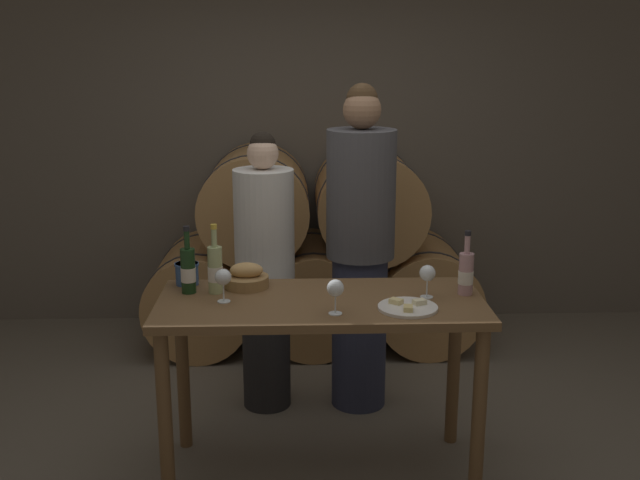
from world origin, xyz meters
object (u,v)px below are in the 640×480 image
at_px(wine_bottle_red, 188,270).
at_px(wine_glass_center, 427,274).
at_px(tasting_table, 321,327).
at_px(wine_bottle_white, 215,269).
at_px(person_right, 360,249).
at_px(wine_bottle_rose, 466,273).
at_px(bread_basket, 247,278).
at_px(wine_glass_far_left, 223,278).
at_px(cheese_plate, 408,307).
at_px(person_left, 265,272).
at_px(wine_glass_left, 335,289).
at_px(blue_crock, 187,273).

xyz_separation_m(wine_bottle_red, wine_glass_center, (1.11, -0.11, 0.00)).
distance_m(tasting_table, wine_bottle_white, 0.57).
distance_m(person_right, wine_glass_center, 0.75).
xyz_separation_m(wine_bottle_red, wine_bottle_rose, (1.30, -0.06, -0.01)).
xyz_separation_m(wine_bottle_rose, bread_basket, (-1.03, 0.14, -0.06)).
bearing_deg(wine_bottle_white, wine_glass_far_left, -69.88).
bearing_deg(tasting_table, wine_glass_far_left, -178.18).
distance_m(bread_basket, cheese_plate, 0.81).
height_order(person_right, wine_bottle_white, person_right).
bearing_deg(tasting_table, bread_basket, 150.19).
distance_m(person_left, wine_bottle_red, 0.72).
bearing_deg(wine_glass_left, wine_bottle_red, 154.88).
height_order(tasting_table, person_left, person_left).
xyz_separation_m(person_right, wine_glass_center, (0.25, -0.71, 0.07)).
bearing_deg(person_left, wine_bottle_red, -119.07).
relative_size(bread_basket, wine_glass_left, 1.38).
distance_m(tasting_table, wine_glass_left, 0.32).
xyz_separation_m(cheese_plate, wine_glass_far_left, (-0.82, 0.13, 0.10)).
bearing_deg(person_left, wine_bottle_white, -108.87).
bearing_deg(person_left, blue_crock, -127.39).
bearing_deg(bread_basket, person_left, 82.74).
height_order(person_right, wine_glass_center, person_right).
distance_m(wine_bottle_red, wine_glass_center, 1.12).
relative_size(tasting_table, person_right, 0.82).
bearing_deg(person_right, cheese_plate, -80.99).
bearing_deg(wine_glass_center, wine_bottle_white, 173.98).
bearing_deg(wine_bottle_red, wine_glass_center, -5.55).
height_order(wine_bottle_rose, bread_basket, wine_bottle_rose).
bearing_deg(cheese_plate, tasting_table, 159.66).
bearing_deg(bread_basket, wine_bottle_red, -163.80).
bearing_deg(person_right, blue_crock, -152.09).
distance_m(person_right, cheese_plate, 0.88).
height_order(bread_basket, wine_glass_far_left, wine_glass_far_left).
height_order(tasting_table, wine_glass_center, wine_glass_center).
distance_m(person_left, wine_bottle_white, 0.67).
bearing_deg(cheese_plate, wine_glass_center, 54.74).
distance_m(wine_bottle_red, wine_glass_far_left, 0.22).
bearing_deg(person_left, bread_basket, -97.26).
xyz_separation_m(tasting_table, wine_glass_center, (0.49, 0.02, 0.25)).
relative_size(tasting_table, person_left, 0.95).
bearing_deg(wine_glass_left, person_right, 78.50).
height_order(person_right, wine_bottle_red, person_right).
bearing_deg(wine_glass_far_left, wine_bottle_red, 141.84).
xyz_separation_m(person_left, person_right, (0.53, 0.00, 0.13)).
bearing_deg(wine_glass_center, tasting_table, -178.08).
distance_m(tasting_table, wine_glass_center, 0.55).
distance_m(wine_bottle_rose, wine_glass_center, 0.19).
bearing_deg(cheese_plate, wine_glass_far_left, 171.25).
height_order(wine_bottle_white, wine_glass_center, wine_bottle_white).
bearing_deg(wine_bottle_red, wine_bottle_white, -1.91).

